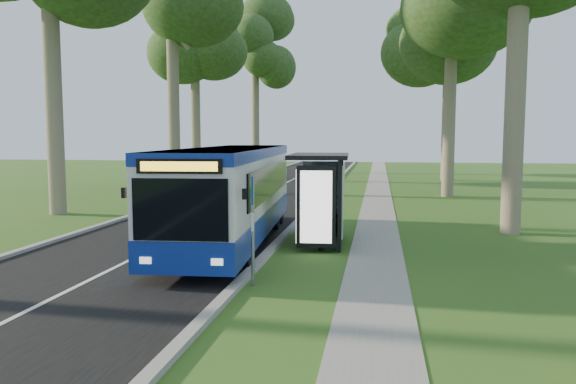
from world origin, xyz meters
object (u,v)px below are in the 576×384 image
Objects in this scene: bus at (232,194)px; bus_shelter at (323,182)px; litter_bin at (328,232)px; bus_stop_sign at (253,216)px; car_silver at (232,168)px; car_white at (205,173)px.

bus_shelter is at bearing -5.62° from bus.
litter_bin is (3.07, -0.75, -1.00)m from bus.
bus is 5.17m from bus_stop_sign.
car_silver is (-9.01, 31.90, -0.80)m from bus_stop_sign.
bus_stop_sign is (1.77, -4.86, 0.02)m from bus.
car_silver reaches higher than car_white.
bus is 3.31m from litter_bin.
bus_shelter is 3.11× the size of litter_bin.
bus_stop_sign is 4.43m from litter_bin.
car_white is (-7.77, 21.63, -0.83)m from bus.
car_white is at bearing 113.39° from bus_shelter.
bus reaches higher than bus_stop_sign.
car_white is at bearing -102.88° from car_silver.
car_white is (-10.62, 21.73, -1.26)m from bus_shelter.
bus_stop_sign is 4.90m from bus_shelter.
bus is at bearing 175.36° from bus_shelter.
bus_stop_sign reaches higher than litter_bin.
bus is 2.72× the size of car_white.
car_white reaches higher than litter_bin.
bus reaches higher than litter_bin.
litter_bin is at bearing 61.88° from bus_stop_sign.
bus_stop_sign is 0.60× the size of car_white.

